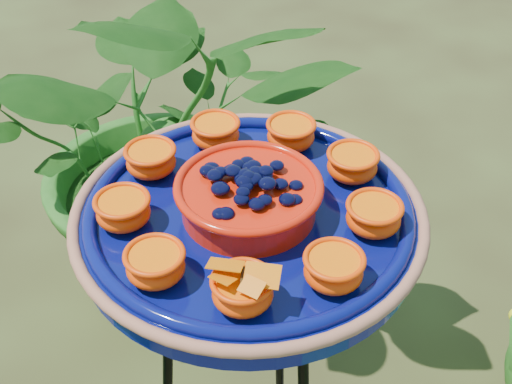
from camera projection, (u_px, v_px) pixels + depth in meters
feeder_dish at (249, 213)px, 0.95m from camera, size 0.48×0.48×0.11m
shrub_back_left at (171, 144)px, 1.84m from camera, size 1.12×1.04×1.01m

